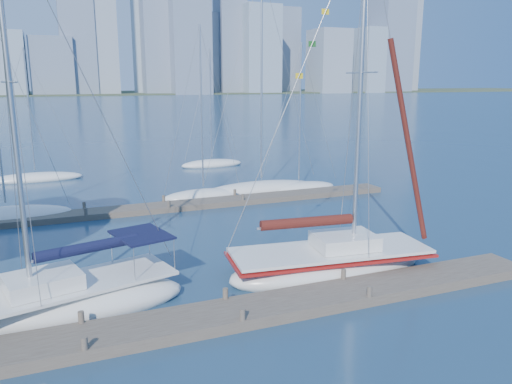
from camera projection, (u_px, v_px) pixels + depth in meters
name	position (u px, v px, depth m)	size (l,w,h in m)	color
ground	(234.00, 319.00, 17.53)	(700.00, 700.00, 0.00)	navy
near_dock	(234.00, 314.00, 17.48)	(26.00, 2.00, 0.40)	#4C4037
far_dock	(182.00, 206.00, 32.70)	(30.00, 1.80, 0.36)	#4C4037
far_shore	(62.00, 94.00, 307.27)	(800.00, 100.00, 1.50)	#38472D
sailboat_navy	(61.00, 282.00, 17.85)	(9.13, 4.94, 14.61)	silver
sailboat_maroon	(331.00, 248.00, 21.52)	(9.55, 4.04, 15.25)	silver
bg_boat_0	(7.00, 216.00, 29.78)	(7.92, 4.99, 13.14)	silver
bg_boat_2	(203.00, 195.00, 35.42)	(6.02, 2.86, 12.12)	silver
bg_boat_3	(261.00, 188.00, 37.35)	(9.02, 2.70, 16.17)	silver
bg_boat_4	(299.00, 188.00, 37.96)	(6.22, 2.74, 11.16)	silver
bg_boat_6	(36.00, 178.00, 41.69)	(7.73, 3.60, 11.08)	silver
bg_boat_7	(212.00, 164.00, 48.72)	(6.38, 3.66, 11.32)	silver
skyline	(100.00, 27.00, 280.63)	(502.80, 51.31, 125.47)	#839AAA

